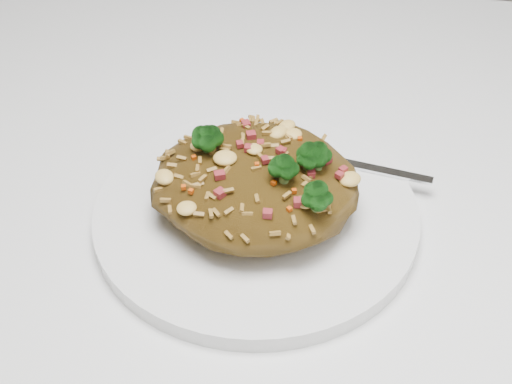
{
  "coord_description": "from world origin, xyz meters",
  "views": [
    {
      "loc": [
        0.15,
        -0.4,
        1.14
      ],
      "look_at": [
        0.09,
        -0.0,
        0.78
      ],
      "focal_mm": 50.0,
      "sensor_mm": 36.0,
      "label": 1
    }
  ],
  "objects_px": {
    "fork": "(343,162)",
    "plate": "(256,213)",
    "fried_rice": "(257,175)",
    "dining_table": "(161,280)"
  },
  "relations": [
    {
      "from": "fork",
      "to": "plate",
      "type": "bearing_deg",
      "value": -125.44
    },
    {
      "from": "plate",
      "to": "fried_rice",
      "type": "relative_size",
      "value": 1.62
    },
    {
      "from": "plate",
      "to": "fried_rice",
      "type": "xyz_separation_m",
      "value": [
        0.0,
        -0.0,
        0.04
      ]
    },
    {
      "from": "dining_table",
      "to": "plate",
      "type": "distance_m",
      "value": 0.13
    },
    {
      "from": "dining_table",
      "to": "fork",
      "type": "distance_m",
      "value": 0.19
    },
    {
      "from": "dining_table",
      "to": "fork",
      "type": "relative_size",
      "value": 7.4
    },
    {
      "from": "dining_table",
      "to": "plate",
      "type": "xyz_separation_m",
      "value": [
        0.09,
        -0.0,
        0.1
      ]
    },
    {
      "from": "plate",
      "to": "fork",
      "type": "bearing_deg",
      "value": 44.34
    },
    {
      "from": "plate",
      "to": "fried_rice",
      "type": "height_order",
      "value": "fried_rice"
    },
    {
      "from": "fried_rice",
      "to": "fork",
      "type": "relative_size",
      "value": 0.95
    }
  ]
}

